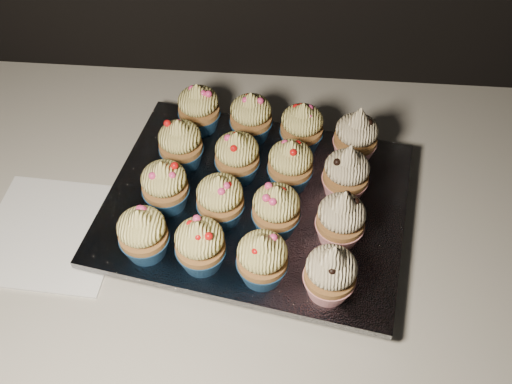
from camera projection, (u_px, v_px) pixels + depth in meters
The scene contains 21 objects.
cabinet at pixel (368, 356), 1.17m from camera, with size 2.40×0.60×0.86m, color black.
worktop at pixel (415, 226), 0.82m from camera, with size 2.44×0.64×0.04m, color silver.
napkin at pixel (53, 233), 0.79m from camera, with size 0.18×0.18×0.00m, color white.
baking_tray at pixel (256, 210), 0.80m from camera, with size 0.37×0.29×0.02m, color black.
foil_lining at pixel (256, 202), 0.79m from camera, with size 0.41×0.32×0.01m, color silver.
cupcake_0 at pixel (143, 234), 0.70m from camera, with size 0.06×0.06×0.08m.
cupcake_1 at pixel (200, 245), 0.69m from camera, with size 0.06×0.06×0.08m.
cupcake_2 at pixel (262, 259), 0.68m from camera, with size 0.06×0.06×0.08m.
cupcake_3 at pixel (330, 273), 0.66m from camera, with size 0.06×0.06×0.10m.
cupcake_4 at pixel (165, 186), 0.75m from camera, with size 0.06×0.06×0.08m.
cupcake_5 at pixel (220, 200), 0.74m from camera, with size 0.06×0.06×0.08m.
cupcake_6 at pixel (276, 210), 0.73m from camera, with size 0.06×0.06×0.08m.
cupcake_7 at pixel (341, 219), 0.71m from camera, with size 0.06×0.06×0.10m.
cupcake_8 at pixel (181, 144), 0.80m from camera, with size 0.06×0.06×0.08m.
cupcake_9 at pixel (237, 157), 0.79m from camera, with size 0.06×0.06×0.08m.
cupcake_10 at pixel (290, 165), 0.78m from camera, with size 0.06×0.06×0.08m.
cupcake_11 at pixel (346, 174), 0.76m from camera, with size 0.06×0.06×0.10m.
cupcake_12 at pixel (199, 109), 0.85m from camera, with size 0.06×0.06×0.08m.
cupcake_13 at pixel (251, 117), 0.84m from camera, with size 0.06×0.06×0.08m.
cupcake_14 at pixel (302, 128), 0.82m from camera, with size 0.06×0.06×0.08m.
cupcake_15 at pixel (356, 137), 0.81m from camera, with size 0.06×0.06×0.10m.
Camera 1 is at (-0.19, 1.19, 1.55)m, focal length 40.00 mm.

